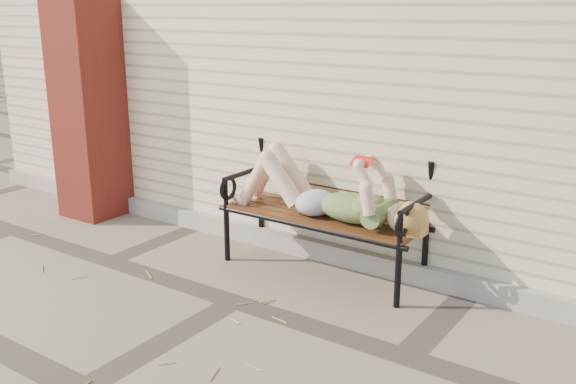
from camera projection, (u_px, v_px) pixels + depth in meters
The scene contains 7 objects.
ground at pixel (234, 302), 4.30m from camera, with size 80.00×80.00×0.00m, color #796E5D.
house_wall at pixel (425, 50), 6.26m from camera, with size 8.00×4.00×3.00m, color beige.
foundation_strip at pixel (312, 248), 5.05m from camera, with size 8.00×0.10×0.15m, color #9B988C.
brick_pillar at pixel (89, 109), 5.87m from camera, with size 0.50×0.50×2.00m, color #A33124.
garden_bench at pixel (329, 192), 4.71m from camera, with size 1.64×0.65×1.06m.
reading_woman at pixel (322, 192), 4.59m from camera, with size 1.55×0.35×0.49m.
straw_scatter at pixel (79, 295), 4.39m from camera, with size 2.78×1.77×0.01m.
Camera 1 is at (2.53, -3.03, 1.90)m, focal length 40.00 mm.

